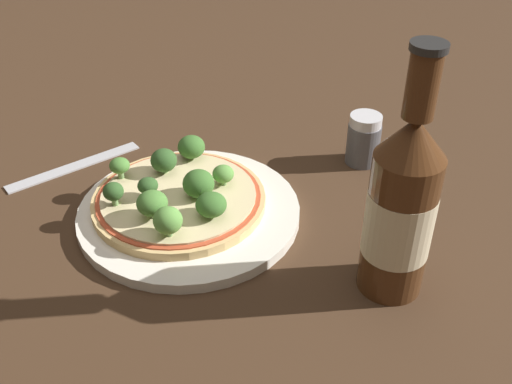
% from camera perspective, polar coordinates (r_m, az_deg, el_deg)
% --- Properties ---
extents(ground_plane, '(3.00, 3.00, 0.00)m').
position_cam_1_polar(ground_plane, '(0.68, -7.31, -2.45)').
color(ground_plane, '#3D2819').
extents(plate, '(0.25, 0.25, 0.01)m').
position_cam_1_polar(plate, '(0.67, -6.36, -1.90)').
color(plate, silver).
rests_on(plate, ground_plane).
extents(pizza, '(0.19, 0.19, 0.01)m').
position_cam_1_polar(pizza, '(0.67, -7.35, -0.66)').
color(pizza, tan).
rests_on(pizza, plate).
extents(broccoli_floret_0, '(0.03, 0.03, 0.03)m').
position_cam_1_polar(broccoli_floret_0, '(0.63, -9.87, -1.06)').
color(broccoli_floret_0, '#6B8E51').
rests_on(broccoli_floret_0, pizza).
extents(broccoli_floret_1, '(0.03, 0.03, 0.03)m').
position_cam_1_polar(broccoli_floret_1, '(0.66, -5.50, 0.79)').
color(broccoli_floret_1, '#6B8E51').
rests_on(broccoli_floret_1, pizza).
extents(broccoli_floret_2, '(0.03, 0.03, 0.03)m').
position_cam_1_polar(broccoli_floret_2, '(0.62, -4.30, -1.22)').
color(broccoli_floret_2, '#6B8E51').
rests_on(broccoli_floret_2, pizza).
extents(broccoli_floret_3, '(0.02, 0.02, 0.02)m').
position_cam_1_polar(broccoli_floret_3, '(0.67, -3.14, 1.72)').
color(broccoli_floret_3, '#6B8E51').
rests_on(broccoli_floret_3, pizza).
extents(broccoli_floret_4, '(0.03, 0.03, 0.03)m').
position_cam_1_polar(broccoli_floret_4, '(0.70, -8.78, 2.99)').
color(broccoli_floret_4, '#6B8E51').
rests_on(broccoli_floret_4, pizza).
extents(broccoli_floret_5, '(0.03, 0.03, 0.03)m').
position_cam_1_polar(broccoli_floret_5, '(0.60, -8.40, -2.71)').
color(broccoli_floret_5, '#6B8E51').
rests_on(broccoli_floret_5, pizza).
extents(broccoli_floret_6, '(0.02, 0.02, 0.03)m').
position_cam_1_polar(broccoli_floret_6, '(0.70, -12.86, 2.43)').
color(broccoli_floret_6, '#6B8E51').
rests_on(broccoli_floret_6, pizza).
extents(broccoli_floret_7, '(0.03, 0.03, 0.03)m').
position_cam_1_polar(broccoli_floret_7, '(0.72, -6.18, 4.29)').
color(broccoli_floret_7, '#6B8E51').
rests_on(broccoli_floret_7, pizza).
extents(broccoli_floret_8, '(0.02, 0.02, 0.03)m').
position_cam_1_polar(broccoli_floret_8, '(0.66, -13.43, 0.01)').
color(broccoli_floret_8, '#6B8E51').
rests_on(broccoli_floret_8, pizza).
extents(broccoli_floret_9, '(0.02, 0.02, 0.02)m').
position_cam_1_polar(broccoli_floret_9, '(0.66, -10.26, 0.57)').
color(broccoli_floret_9, '#6B8E51').
rests_on(broccoli_floret_9, pizza).
extents(beer_bottle, '(0.06, 0.06, 0.25)m').
position_cam_1_polar(beer_bottle, '(0.55, 13.66, -1.43)').
color(beer_bottle, '#472814').
rests_on(beer_bottle, ground_plane).
extents(pepper_shaker, '(0.04, 0.04, 0.07)m').
position_cam_1_polar(pepper_shaker, '(0.76, 10.21, 4.94)').
color(pepper_shaker, '#4C4C51').
rests_on(pepper_shaker, ground_plane).
extents(fork, '(0.04, 0.17, 0.00)m').
position_cam_1_polar(fork, '(0.79, -16.90, 2.39)').
color(fork, '#B2B2B7').
rests_on(fork, ground_plane).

